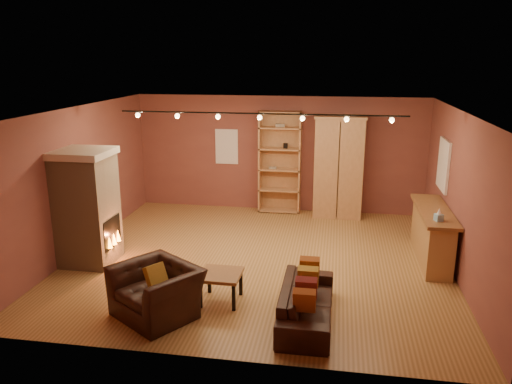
% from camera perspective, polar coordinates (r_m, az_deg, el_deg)
% --- Properties ---
extents(floor, '(7.00, 7.00, 0.00)m').
position_cam_1_polar(floor, '(9.51, 0.20, -7.69)').
color(floor, olive).
rests_on(floor, ground).
extents(ceiling, '(7.00, 7.00, 0.00)m').
position_cam_1_polar(ceiling, '(8.80, 0.22, 9.33)').
color(ceiling, brown).
rests_on(ceiling, back_wall).
extents(back_wall, '(7.00, 0.02, 2.80)m').
position_cam_1_polar(back_wall, '(12.20, 2.65, 4.35)').
color(back_wall, brown).
rests_on(back_wall, floor).
extents(left_wall, '(0.02, 6.50, 2.80)m').
position_cam_1_polar(left_wall, '(10.20, -19.60, 1.28)').
color(left_wall, brown).
rests_on(left_wall, floor).
extents(right_wall, '(0.02, 6.50, 2.80)m').
position_cam_1_polar(right_wall, '(9.19, 22.28, -0.46)').
color(right_wall, brown).
rests_on(right_wall, floor).
extents(fireplace, '(1.01, 0.98, 2.12)m').
position_cam_1_polar(fireplace, '(9.56, -18.71, -1.66)').
color(fireplace, tan).
rests_on(fireplace, floor).
extents(back_window, '(0.56, 0.04, 0.86)m').
position_cam_1_polar(back_window, '(12.37, -3.37, 5.20)').
color(back_window, white).
rests_on(back_window, back_wall).
extents(bookcase, '(1.01, 0.39, 2.46)m').
position_cam_1_polar(bookcase, '(12.10, 2.77, 3.54)').
color(bookcase, tan).
rests_on(bookcase, floor).
extents(armoire, '(1.18, 0.67, 2.40)m').
position_cam_1_polar(armoire, '(11.86, 9.41, 2.88)').
color(armoire, tan).
rests_on(armoire, floor).
extents(bar_counter, '(0.57, 2.09, 1.00)m').
position_cam_1_polar(bar_counter, '(9.86, 19.45, -4.60)').
color(bar_counter, tan).
rests_on(bar_counter, floor).
extents(tissue_box, '(0.14, 0.14, 0.21)m').
position_cam_1_polar(tissue_box, '(9.04, 20.17, -2.58)').
color(tissue_box, '#85B8D5').
rests_on(tissue_box, bar_counter).
extents(right_window, '(0.05, 0.90, 1.00)m').
position_cam_1_polar(right_window, '(10.46, 20.65, 2.92)').
color(right_window, white).
rests_on(right_window, right_wall).
extents(loveseat, '(0.55, 1.86, 0.77)m').
position_cam_1_polar(loveseat, '(7.37, 5.83, -11.74)').
color(loveseat, black).
rests_on(loveseat, floor).
extents(armchair, '(1.39, 1.28, 1.02)m').
position_cam_1_polar(armchair, '(7.54, -11.33, -10.19)').
color(armchair, black).
rests_on(armchair, floor).
extents(coffee_table, '(0.63, 0.63, 0.47)m').
position_cam_1_polar(coffee_table, '(7.86, -4.03, -9.69)').
color(coffee_table, '#905F34').
rests_on(coffee_table, floor).
extents(track_rail, '(5.20, 0.09, 0.13)m').
position_cam_1_polar(track_rail, '(9.01, 0.42, 8.72)').
color(track_rail, black).
rests_on(track_rail, ceiling).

